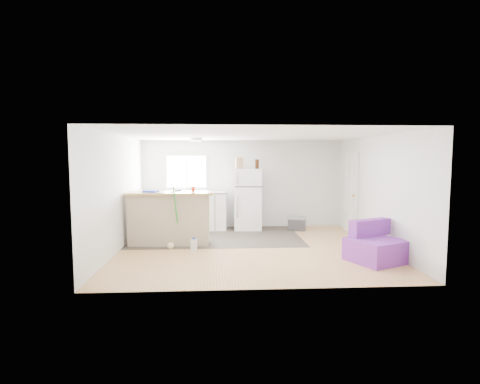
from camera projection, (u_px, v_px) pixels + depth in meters
name	position (u px, v px, depth m)	size (l,w,h in m)	color
room	(251.00, 193.00, 7.89)	(5.51, 5.01, 2.41)	#B07E49
vinyl_zone	(217.00, 236.00, 9.20)	(4.05, 2.50, 0.00)	#392F2A
window	(186.00, 172.00, 10.24)	(1.18, 0.06, 0.98)	white
interior_door	(351.00, 193.00, 9.61)	(0.11, 0.92, 2.10)	white
ceiling_fixture	(196.00, 140.00, 8.90)	(0.30, 0.30, 0.07)	white
kitchen_cabinets	(184.00, 211.00, 9.99)	(2.32, 0.83, 1.32)	white
peninsula	(170.00, 218.00, 8.38)	(1.94, 0.81, 1.18)	tan
refrigerator	(248.00, 199.00, 10.06)	(0.75, 0.71, 1.64)	white
cooler	(297.00, 223.00, 9.96)	(0.55, 0.44, 0.36)	#323235
purple_seat	(375.00, 247.00, 7.00)	(1.17, 1.17, 0.74)	purple
cleaner_jug	(194.00, 245.00, 7.76)	(0.13, 0.10, 0.29)	silver
mop	(172.00, 238.00, 7.98)	(0.26, 0.37, 1.34)	green
red_cup	(193.00, 189.00, 8.38)	(0.08, 0.08, 0.12)	red
blue_tray	(151.00, 191.00, 8.21)	(0.30, 0.22, 0.04)	#1536CA
tool_a	(178.00, 191.00, 8.46)	(0.14, 0.05, 0.03)	black
tool_b	(173.00, 192.00, 8.20)	(0.10, 0.04, 0.03)	black
cardboard_box	(239.00, 163.00, 9.90)	(0.20, 0.10, 0.30)	tan
bottle_left	(257.00, 164.00, 9.89)	(0.07, 0.07, 0.25)	#3B1D0A
bottle_right	(258.00, 164.00, 9.96)	(0.07, 0.07, 0.25)	#3B1D0A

